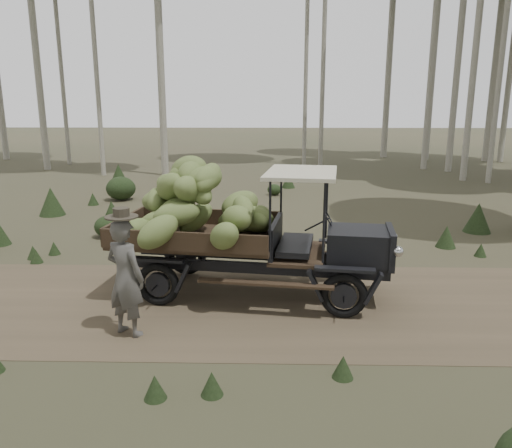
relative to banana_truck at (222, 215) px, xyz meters
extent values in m
plane|color=#473D2B|center=(-0.26, -0.57, -1.43)|extent=(120.00, 120.00, 0.00)
cube|color=brown|center=(-0.26, -0.57, -1.42)|extent=(70.00, 4.00, 0.01)
cube|color=black|center=(2.31, -0.33, -0.43)|extent=(1.11, 1.07, 0.55)
cube|color=black|center=(2.85, -0.41, -0.43)|extent=(0.24, 1.00, 0.61)
cube|color=black|center=(0.93, -0.13, -0.33)|extent=(0.27, 1.39, 0.55)
cube|color=#38281C|center=(-0.44, 0.06, -0.43)|extent=(3.00, 2.16, 0.08)
cube|color=#38281C|center=(-0.31, 0.95, -0.26)|extent=(2.76, 0.45, 0.32)
cube|color=#38281C|center=(-0.57, -0.82, -0.26)|extent=(2.76, 0.45, 0.32)
cube|color=#38281C|center=(-1.81, 0.26, -0.26)|extent=(0.31, 1.78, 0.32)
cube|color=#BDB59D|center=(1.36, -0.19, 0.78)|extent=(1.37, 1.83, 0.06)
cube|color=black|center=(0.64, 0.29, -0.81)|extent=(4.53, 0.74, 0.18)
cube|color=black|center=(0.54, -0.46, -0.81)|extent=(4.53, 0.74, 0.18)
torus|color=black|center=(2.22, 0.48, -1.05)|extent=(0.77, 0.24, 0.75)
torus|color=black|center=(2.00, -1.09, -1.05)|extent=(0.77, 0.24, 0.75)
torus|color=black|center=(-0.82, 0.92, -1.05)|extent=(0.77, 0.24, 0.75)
torus|color=black|center=(-1.04, -0.65, -1.05)|extent=(0.77, 0.24, 0.75)
sphere|color=beige|center=(2.99, 0.03, -0.38)|extent=(0.18, 0.18, 0.18)
sphere|color=beige|center=(2.86, -0.86, -0.38)|extent=(0.18, 0.18, 0.18)
ellipsoid|color=olive|center=(0.19, 0.38, -0.16)|extent=(0.79, 0.60, 0.50)
ellipsoid|color=olive|center=(-1.22, 0.35, 0.20)|extent=(0.49, 0.79, 0.55)
ellipsoid|color=olive|center=(-0.94, 0.46, 0.46)|extent=(0.78, 0.80, 0.56)
ellipsoid|color=olive|center=(-0.22, -0.10, 0.68)|extent=(0.60, 0.93, 0.65)
ellipsoid|color=olive|center=(0.56, 0.29, -0.14)|extent=(0.91, 0.62, 0.61)
ellipsoid|color=olive|center=(0.29, -0.63, 0.09)|extent=(0.75, 0.81, 0.51)
ellipsoid|color=olive|center=(-0.54, -0.24, 0.50)|extent=(0.68, 0.89, 0.63)
ellipsoid|color=olive|center=(-0.60, 0.24, 0.75)|extent=(0.95, 0.80, 0.67)
ellipsoid|color=olive|center=(0.48, 0.53, -0.18)|extent=(0.99, 0.87, 0.65)
ellipsoid|color=olive|center=(-1.24, 0.69, 0.10)|extent=(0.82, 0.59, 0.47)
ellipsoid|color=olive|center=(-0.69, 0.37, 0.39)|extent=(1.04, 0.84, 0.71)
ellipsoid|color=olive|center=(-0.31, -0.09, 0.67)|extent=(0.77, 0.71, 0.49)
ellipsoid|color=olive|center=(0.55, 0.23, -0.16)|extent=(0.72, 0.92, 0.43)
ellipsoid|color=olive|center=(-0.80, -0.10, 0.09)|extent=(0.96, 0.80, 0.68)
ellipsoid|color=olive|center=(-0.89, 0.01, 0.50)|extent=(0.83, 0.97, 0.72)
ellipsoid|color=olive|center=(-0.23, -0.08, 0.67)|extent=(0.63, 0.85, 0.47)
ellipsoid|color=olive|center=(-1.39, -0.29, -0.23)|extent=(0.65, 0.83, 0.66)
ellipsoid|color=olive|center=(0.36, 0.11, 0.10)|extent=(0.55, 0.90, 0.51)
ellipsoid|color=olive|center=(-0.89, 0.34, 0.42)|extent=(0.91, 0.65, 0.70)
ellipsoid|color=olive|center=(-0.53, 0.13, 0.72)|extent=(0.60, 0.88, 0.58)
ellipsoid|color=olive|center=(-0.52, 0.36, -0.13)|extent=(0.88, 0.97, 0.69)
ellipsoid|color=olive|center=(-0.72, -0.43, 0.11)|extent=(0.91, 0.61, 0.50)
ellipsoid|color=olive|center=(-0.41, -0.07, 0.45)|extent=(0.80, 0.97, 0.59)
ellipsoid|color=olive|center=(-0.64, 0.20, 0.69)|extent=(0.72, 0.52, 0.43)
ellipsoid|color=olive|center=(-1.11, -0.03, -0.12)|extent=(0.92, 0.50, 0.63)
ellipsoid|color=olive|center=(0.29, 0.45, 0.10)|extent=(0.95, 0.98, 0.59)
ellipsoid|color=olive|center=(-0.97, -0.81, -0.10)|extent=(0.96, 0.83, 0.75)
ellipsoid|color=olive|center=(0.11, -0.97, -0.12)|extent=(0.74, 0.91, 0.69)
imported|color=#504D49|center=(-1.26, -1.72, -0.55)|extent=(0.76, 0.67, 1.76)
cylinder|color=#363026|center=(-1.26, -1.72, 0.36)|extent=(0.63, 0.63, 0.02)
cylinder|color=#363026|center=(-1.26, -1.72, 0.42)|extent=(0.32, 0.32, 0.14)
cylinder|color=#B2AD9E|center=(-4.04, 14.80, 6.26)|extent=(0.33, 0.33, 15.37)
cylinder|color=#B2AD9E|center=(10.17, 21.52, 7.26)|extent=(0.38, 0.38, 17.37)
cylinder|color=#B2AD9E|center=(8.01, 22.90, 7.68)|extent=(0.37, 0.37, 18.21)
cone|color=#233319|center=(-4.97, 10.54, -0.91)|extent=(0.92, 0.92, 1.02)
cone|color=#233319|center=(1.62, 11.31, -1.13)|extent=(0.54, 0.54, 0.60)
ellipsoid|color=#233319|center=(-4.34, 8.61, -1.01)|extent=(1.01, 1.01, 0.81)
cone|color=#233319|center=(6.33, 4.42, -1.03)|extent=(0.70, 0.70, 0.78)
cone|color=#233319|center=(-2.84, 4.40, -1.17)|extent=(0.45, 0.45, 0.50)
cone|color=#233319|center=(-2.24, 6.61, -0.97)|extent=(0.82, 0.82, 0.91)
ellipsoid|color=#233319|center=(-3.26, 3.69, -1.15)|extent=(0.68, 0.68, 0.54)
cone|color=#233319|center=(-3.86, 5.92, -1.17)|extent=(0.45, 0.45, 0.50)
cone|color=#233319|center=(-5.75, 6.16, -1.00)|extent=(0.77, 0.77, 0.86)
cone|color=#233319|center=(-5.04, 7.71, -1.22)|extent=(0.37, 0.37, 0.41)
ellipsoid|color=#233319|center=(1.04, 9.68, -1.22)|extent=(0.51, 0.51, 0.41)
cone|color=#233319|center=(5.02, 2.97, -1.16)|extent=(0.47, 0.47, 0.52)
cone|color=#233319|center=(5.54, 2.26, -1.28)|extent=(0.27, 0.27, 0.30)
cone|color=#233319|center=(1.74, -2.87, -1.28)|extent=(0.27, 0.27, 0.30)
cone|color=#233319|center=(2.97, 2.05, -1.28)|extent=(0.27, 0.27, 0.30)
cone|color=#233319|center=(-4.15, 1.57, -1.28)|extent=(0.27, 0.27, 0.30)
cone|color=#233319|center=(-2.67, 2.34, -1.28)|extent=(0.27, 0.27, 0.30)
cone|color=#233319|center=(-0.91, 2.18, -1.28)|extent=(0.27, 0.27, 0.30)
cone|color=#233319|center=(-4.02, 2.18, -1.28)|extent=(0.27, 0.27, 0.30)
cone|color=#233319|center=(-0.50, -3.38, -1.28)|extent=(0.27, 0.27, 0.30)
cone|color=#233319|center=(-4.34, 1.85, -1.28)|extent=(0.27, 0.27, 0.30)
cone|color=#233319|center=(0.15, -3.29, -1.28)|extent=(0.27, 0.27, 0.30)
camera|label=1|loc=(0.79, -8.49, 1.92)|focal=35.00mm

